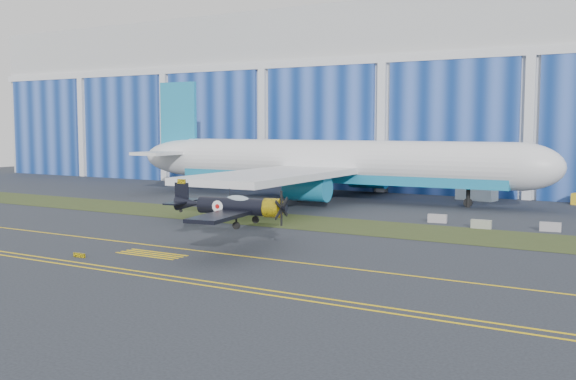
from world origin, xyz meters
The scene contains 14 objects.
ground centered at (0.00, 0.00, 0.00)m, with size 260.00×260.00×0.00m, color #2C3038.
grass_median centered at (0.00, 14.00, 0.02)m, with size 260.00×10.00×0.02m, color #475128.
hangar centered at (0.00, 71.79, 14.96)m, with size 220.00×45.70×30.00m.
taxiway_centreline centered at (0.00, -5.00, 0.01)m, with size 200.00×0.20×0.02m, color yellow.
edge_line_near centered at (0.00, -14.50, 0.01)m, with size 80.00×0.20×0.02m, color yellow.
edge_line_far centered at (0.00, -13.50, 0.01)m, with size 80.00×0.20×0.02m, color yellow.
hold_short_ladder centered at (-18.00, -8.10, 0.01)m, with size 6.00×2.40×0.02m, color yellow, non-canonical shape.
guard_board_left centered at (-22.00, -12.00, 0.17)m, with size 1.20×0.15×0.35m, color yellow.
warbird centered at (-13.37, -3.22, 3.70)m, with size 13.47×15.48×4.13m.
jetliner centered at (-23.57, 35.95, 11.86)m, with size 69.73×59.73×23.72m.
shipping_container centered at (-6.00, 45.21, 1.18)m, with size 5.45×2.18×2.36m, color white.
barrier_a centered at (-3.74, 20.97, 0.45)m, with size 2.00×0.60×0.90m, color #9B969A.
barrier_b centered at (1.42, 19.08, 0.45)m, with size 2.00×0.60×0.90m, color gray.
barrier_c centered at (7.74, 20.75, 0.45)m, with size 2.00×0.60×0.90m, color #98949A.
Camera 1 is at (18.68, -48.70, 10.30)m, focal length 42.00 mm.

